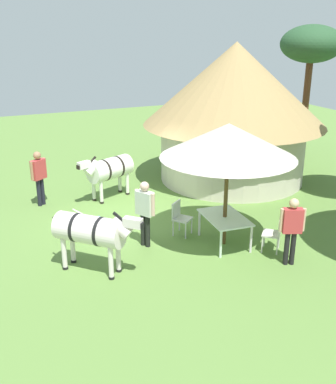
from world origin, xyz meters
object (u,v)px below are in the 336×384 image
(patio_chair_near_hut, at_px, (180,216))
(guest_behind_table, at_px, (292,225))
(thatched_hut, at_px, (234,106))
(striped_lounge_chair, at_px, (92,222))
(shade_umbrella, at_px, (228,141))
(zebra_nearest_camera, at_px, (92,231))
(standing_watcher, at_px, (39,173))
(guest_beside_umbrella, at_px, (145,208))
(zebra_by_umbrella, at_px, (109,169))
(patio_chair_west_end, at_px, (275,232))
(patio_dining_table, at_px, (225,220))
(acacia_tree_far_lawn, at_px, (311,46))

(patio_chair_near_hut, relative_size, guest_behind_table, 0.55)
(thatched_hut, bearing_deg, striped_lounge_chair, -67.97)
(shade_umbrella, relative_size, zebra_nearest_camera, 1.87)
(striped_lounge_chair, bearing_deg, guest_behind_table, 29.45)
(guest_behind_table, bearing_deg, shade_umbrella, -39.19)
(patio_chair_near_hut, bearing_deg, standing_watcher, -89.19)
(guest_beside_umbrella, relative_size, zebra_by_umbrella, 0.85)
(guest_behind_table, bearing_deg, guest_beside_umbrella, -17.34)
(shade_umbrella, distance_m, standing_watcher, 6.16)
(patio_chair_near_hut, bearing_deg, zebra_by_umbrella, -114.09)
(zebra_by_umbrella, bearing_deg, thatched_hut, -112.14)
(shade_umbrella, distance_m, patio_chair_west_end, 2.48)
(shade_umbrella, height_order, standing_watcher, shade_umbrella)
(standing_watcher, height_order, striped_lounge_chair, standing_watcher)
(thatched_hut, xyz_separation_m, zebra_by_umbrella, (0.12, -4.56, -1.65))
(striped_lounge_chair, distance_m, zebra_nearest_camera, 2.31)
(shade_umbrella, xyz_separation_m, patio_dining_table, (0.00, -0.00, -2.01))
(acacia_tree_far_lawn, bearing_deg, guest_beside_umbrella, -59.57)
(patio_chair_west_end, relative_size, striped_lounge_chair, 0.99)
(guest_behind_table, bearing_deg, patio_dining_table, -39.19)
(shade_umbrella, xyz_separation_m, guest_beside_umbrella, (-0.70, -1.85, -1.65))
(patio_chair_near_hut, relative_size, zebra_nearest_camera, 0.52)
(patio_chair_near_hut, bearing_deg, guest_behind_table, 83.94)
(striped_lounge_chair, xyz_separation_m, zebra_by_umbrella, (-2.20, 1.17, 0.70))
(patio_chair_near_hut, height_order, acacia_tree_far_lawn, acacia_tree_far_lawn)
(patio_chair_west_end, xyz_separation_m, zebra_by_umbrella, (-5.17, -2.59, 0.43))
(patio_chair_near_hut, distance_m, zebra_nearest_camera, 2.80)
(standing_watcher, xyz_separation_m, acacia_tree_far_lawn, (-1.58, 11.22, 3.42))
(guest_beside_umbrella, relative_size, guest_behind_table, 1.04)
(guest_behind_table, relative_size, zebra_by_umbrella, 0.82)
(guest_behind_table, relative_size, striped_lounge_chair, 1.79)
(zebra_by_umbrella, bearing_deg, patio_dining_table, 177.46)
(patio_dining_table, distance_m, guest_behind_table, 1.76)
(patio_chair_near_hut, xyz_separation_m, zebra_nearest_camera, (0.97, -2.59, 0.46))
(guest_beside_umbrella, relative_size, standing_watcher, 1.00)
(shade_umbrella, distance_m, zebra_nearest_camera, 3.77)
(patio_chair_west_end, relative_size, acacia_tree_far_lawn, 0.17)
(patio_chair_west_end, distance_m, zebra_nearest_camera, 4.39)
(shade_umbrella, xyz_separation_m, zebra_nearest_camera, (0.00, -3.37, -1.68))
(guest_behind_table, distance_m, zebra_nearest_camera, 4.47)
(shade_umbrella, relative_size, standing_watcher, 1.92)
(standing_watcher, bearing_deg, acacia_tree_far_lawn, 152.02)
(thatched_hut, xyz_separation_m, acacia_tree_far_lawn, (-1.71, 4.54, 1.84))
(thatched_hut, height_order, zebra_by_umbrella, thatched_hut)
(patio_chair_west_end, distance_m, striped_lounge_chair, 4.80)
(standing_watcher, distance_m, striped_lounge_chair, 2.73)
(guest_beside_umbrella, bearing_deg, acacia_tree_far_lawn, -88.52)
(thatched_hut, distance_m, patio_chair_near_hut, 5.47)
(patio_chair_west_end, xyz_separation_m, standing_watcher, (-5.42, -4.69, 0.50))
(zebra_nearest_camera, bearing_deg, patio_chair_near_hut, 155.83)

